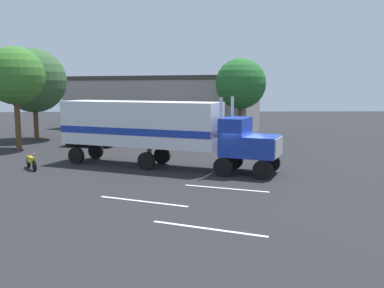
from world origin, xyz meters
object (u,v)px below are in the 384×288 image
Objects in this scene: tree_left at (241,84)px; tree_center at (34,81)px; motorcycle at (31,162)px; tree_right at (15,76)px; parked_car at (89,137)px; person_bystander at (150,147)px; semi_truck at (156,128)px.

tree_center is at bearing 177.52° from tree_left.
motorcycle is at bearing -137.60° from tree_left.
parked_car is at bearing 15.91° from tree_right.
tree_center is at bearing 95.61° from tree_right.
tree_right is (0.61, -6.20, 0.30)m from tree_center.
tree_center reaches higher than tree_left.
parked_car is at bearing 81.23° from motorcycle.
tree_left is at bearing 15.78° from tree_right.
parked_car is 2.57× the size of motorcycle.
person_bystander is 14.03m from tree_left.
parked_car is (-6.17, 9.41, -1.72)m from semi_truck.
tree_center is at bearing 135.18° from person_bystander.
parked_car is at bearing 129.15° from person_bystander.
tree_left reaches higher than motorcycle.
tree_center is 6.24m from tree_right.
tree_right is at bearing 145.76° from semi_truck.
tree_right is at bearing 154.16° from person_bystander.
person_bystander reaches higher than parked_car.
semi_truck is 11.38m from parked_car.
semi_truck reaches higher than person_bystander.
motorcycle is 20.98m from tree_left.
tree_left is at bearing 42.40° from motorcycle.
semi_truck is 8.54× the size of person_bystander.
tree_left is 0.94× the size of tree_right.
motorcycle is at bearing -65.34° from tree_right.
semi_truck is 1.68× the size of tree_right.
person_bystander is 13.20m from tree_right.
semi_truck is 7.59× the size of motorcycle.
tree_right reaches higher than motorcycle.
motorcycle is (-1.54, -9.95, -0.33)m from parked_car.
tree_right is (-11.56, 7.87, 3.39)m from semi_truck.
parked_car is 10.08m from motorcycle.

